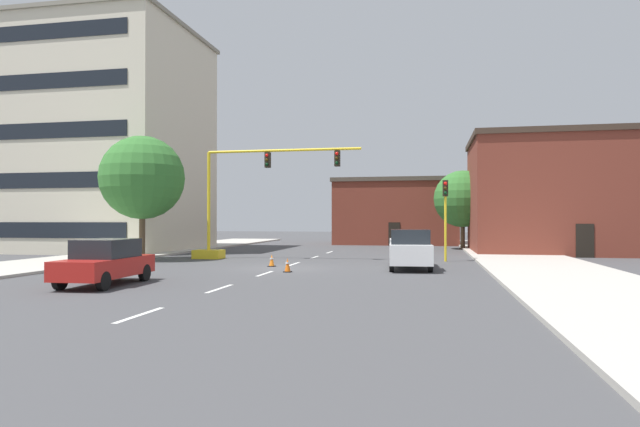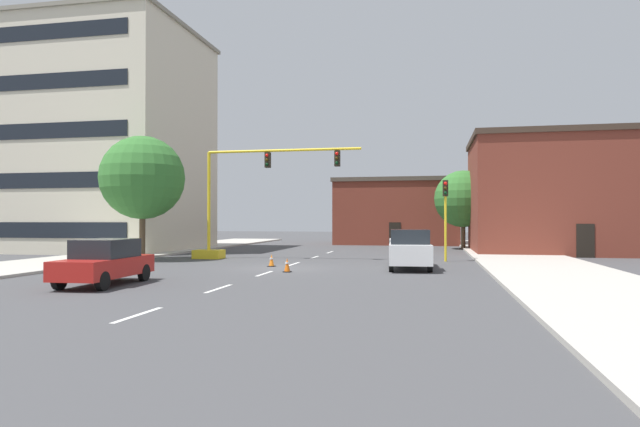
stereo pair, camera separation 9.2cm
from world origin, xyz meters
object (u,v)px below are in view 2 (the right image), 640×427
object	(u,v)px
traffic_signal_gantry	(230,222)
traffic_cone_roadside_a	(272,260)
tree_right_far	(463,199)
traffic_cone_roadside_b	(287,265)
sedan_red_near_left	(105,262)
traffic_light_pole_right	(445,202)
tree_left_near	(142,178)
pickup_truck_white	(409,249)

from	to	relation	value
traffic_signal_gantry	traffic_cone_roadside_a	world-z (taller)	traffic_signal_gantry
tree_right_far	traffic_cone_roadside_b	size ratio (longest dim) A/B	9.67
traffic_cone_roadside_a	traffic_cone_roadside_b	distance (m)	3.21
sedan_red_near_left	traffic_light_pole_right	bearing A→B (deg)	47.93
traffic_signal_gantry	traffic_light_pole_right	world-z (taller)	traffic_signal_gantry
tree_left_near	sedan_red_near_left	bearing A→B (deg)	-66.42
tree_right_far	tree_left_near	bearing A→B (deg)	-140.87
tree_left_near	pickup_truck_white	bearing A→B (deg)	-9.01
sedan_red_near_left	traffic_cone_roadside_a	world-z (taller)	sedan_red_near_left
traffic_light_pole_right	tree_left_near	xyz separation A→B (m)	(-18.09, -2.60, 1.50)
traffic_light_pole_right	traffic_cone_roadside_a	distance (m)	11.01
tree_left_near	sedan_red_near_left	xyz separation A→B (m)	(5.13, -11.76, -4.14)
pickup_truck_white	traffic_light_pole_right	bearing A→B (deg)	69.72
sedan_red_near_left	traffic_cone_roadside_a	xyz separation A→B (m)	(3.87, 9.04, -0.57)
pickup_truck_white	traffic_cone_roadside_b	bearing A→B (deg)	-152.26
traffic_signal_gantry	traffic_cone_roadside_b	world-z (taller)	traffic_signal_gantry
tree_left_near	sedan_red_near_left	distance (m)	13.48
traffic_cone_roadside_b	traffic_signal_gantry	bearing A→B (deg)	126.96
tree_left_near	sedan_red_near_left	size ratio (longest dim) A/B	1.65
tree_right_far	traffic_cone_roadside_a	xyz separation A→B (m)	(-10.86, -18.88, -3.86)
pickup_truck_white	traffic_cone_roadside_b	size ratio (longest dim) A/B	8.16
tree_left_near	traffic_signal_gantry	bearing A→B (deg)	23.32
traffic_cone_roadside_b	tree_left_near	bearing A→B (deg)	152.57
traffic_cone_roadside_b	tree_right_far	bearing A→B (deg)	66.85
traffic_signal_gantry	tree_right_far	distance (m)	20.63
pickup_truck_white	traffic_signal_gantry	bearing A→B (deg)	157.57
pickup_truck_white	sedan_red_near_left	distance (m)	14.38
traffic_light_pole_right	sedan_red_near_left	size ratio (longest dim) A/B	1.05
pickup_truck_white	tree_right_far	bearing A→B (deg)	78.88
pickup_truck_white	traffic_cone_roadside_b	world-z (taller)	pickup_truck_white
tree_right_far	traffic_cone_roadside_a	bearing A→B (deg)	-119.90
traffic_signal_gantry	tree_left_near	distance (m)	5.95
pickup_truck_white	sedan_red_near_left	world-z (taller)	pickup_truck_white
tree_right_far	pickup_truck_white	bearing A→B (deg)	-101.12
tree_left_near	traffic_cone_roadside_a	world-z (taller)	tree_left_near
pickup_truck_white	sedan_red_near_left	bearing A→B (deg)	-140.25
traffic_signal_gantry	traffic_cone_roadside_b	bearing A→B (deg)	-53.04
tree_left_near	pickup_truck_white	world-z (taller)	tree_left_near
tree_right_far	tree_left_near	xyz separation A→B (m)	(-19.87, -16.16, 0.85)
tree_left_near	traffic_cone_roadside_b	world-z (taller)	tree_left_near
pickup_truck_white	traffic_cone_roadside_b	distance (m)	6.34
traffic_signal_gantry	sedan_red_near_left	world-z (taller)	traffic_signal_gantry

